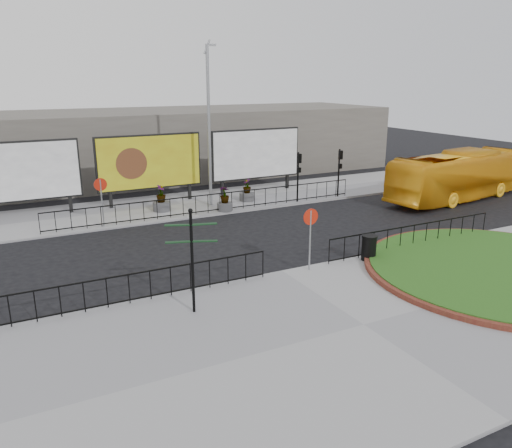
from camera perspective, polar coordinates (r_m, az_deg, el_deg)
ground at (r=19.63m, az=2.97°, el=-5.65°), size 90.00×90.00×0.00m
pavement_near at (r=15.89m, az=12.20°, el=-11.36°), size 30.00×10.00×0.12m
pavement_far at (r=30.09m, az=-8.52°, el=2.17°), size 44.00×6.00×0.12m
brick_edge at (r=21.60m, az=26.22°, el=-4.70°), size 10.40×10.40×0.18m
grass_lawn at (r=21.60m, az=26.22°, el=-4.65°), size 10.00×10.00×0.22m
railing_near_left at (r=17.10m, az=-14.30°, el=-7.17°), size 10.00×0.10×1.10m
railing_near_right at (r=22.99m, az=17.56°, el=-1.32°), size 9.00×0.10×1.10m
railing_far at (r=27.82m, az=-4.82°, el=2.42°), size 18.00×0.10×1.10m
speed_sign_far at (r=26.04m, az=-17.29°, el=3.58°), size 0.64×0.07×2.47m
speed_sign_near at (r=19.18m, az=6.23°, el=-0.19°), size 0.64×0.07×2.47m
billboard_left at (r=29.09m, az=-25.50°, el=5.38°), size 6.20×0.31×4.10m
billboard_mid at (r=30.08m, az=-12.05°, el=6.92°), size 6.20×0.31×4.10m
billboard_right at (r=32.58m, az=-0.01°, el=7.98°), size 6.20×0.31×4.10m
lamp_post at (r=28.89m, az=-5.39°, el=11.28°), size 0.74×0.18×9.23m
signal_pole_a at (r=30.02m, az=4.88°, el=6.24°), size 0.22×0.26×3.00m
signal_pole_b at (r=31.69m, az=9.53°, el=6.61°), size 0.22×0.26×3.00m
building_backdrop at (r=39.12m, az=-13.49°, el=8.81°), size 40.00×10.00×5.00m
fingerpost_sign at (r=15.62m, az=-7.34°, el=-3.05°), size 1.58×0.77×3.44m
litter_bin at (r=21.01m, az=12.79°, el=-2.65°), size 0.64×0.64×1.06m
bus at (r=33.50m, az=22.14°, el=5.12°), size 11.08×3.89×3.02m
planter_a at (r=28.59m, az=-10.77°, el=2.54°), size 0.97×0.97×1.49m
planter_b at (r=28.18m, az=-3.59°, el=2.58°), size 0.88×0.88×1.41m
planter_c at (r=30.50m, az=-1.04°, el=3.56°), size 0.92×0.92×1.35m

